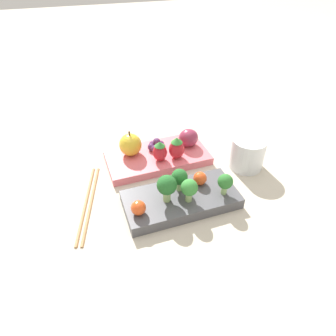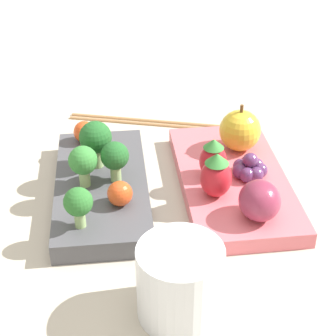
# 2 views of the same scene
# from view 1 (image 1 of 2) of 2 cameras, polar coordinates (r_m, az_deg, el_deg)

# --- Properties ---
(ground_plane) EXTENTS (4.00, 4.00, 0.00)m
(ground_plane) POSITION_cam_1_polar(r_m,az_deg,el_deg) (0.63, -0.89, -2.75)
(ground_plane) COLOR #BCB29E
(bento_box_savoury) EXTENTS (0.22, 0.11, 0.02)m
(bento_box_savoury) POSITION_cam_1_polar(r_m,az_deg,el_deg) (0.58, 2.47, -6.03)
(bento_box_savoury) COLOR #4C4C51
(bento_box_savoury) RESTS_ON ground_plane
(bento_box_fruit) EXTENTS (0.23, 0.13, 0.02)m
(bento_box_fruit) POSITION_cam_1_polar(r_m,az_deg,el_deg) (0.69, -2.07, 2.12)
(bento_box_fruit) COLOR #DB6670
(bento_box_fruit) RESTS_ON ground_plane
(broccoli_floret_0) EXTENTS (0.03, 0.03, 0.04)m
(broccoli_floret_0) POSITION_cam_1_polar(r_m,az_deg,el_deg) (0.56, 10.85, -2.67)
(broccoli_floret_0) COLOR #93B770
(broccoli_floret_0) RESTS_ON bento_box_savoury
(broccoli_floret_1) EXTENTS (0.04, 0.04, 0.06)m
(broccoli_floret_1) POSITION_cam_1_polar(r_m,az_deg,el_deg) (0.53, -0.23, -3.42)
(broccoli_floret_1) COLOR #93B770
(broccoli_floret_1) RESTS_ON bento_box_savoury
(broccoli_floret_2) EXTENTS (0.03, 0.03, 0.05)m
(broccoli_floret_2) POSITION_cam_1_polar(r_m,az_deg,el_deg) (0.56, 2.20, -1.83)
(broccoli_floret_2) COLOR #93B770
(broccoli_floret_2) RESTS_ON bento_box_savoury
(broccoli_floret_3) EXTENTS (0.03, 0.03, 0.05)m
(broccoli_floret_3) POSITION_cam_1_polar(r_m,az_deg,el_deg) (0.54, 4.07, -3.87)
(broccoli_floret_3) COLOR #93B770
(broccoli_floret_3) RESTS_ON bento_box_savoury
(cherry_tomato_0) EXTENTS (0.03, 0.03, 0.03)m
(cherry_tomato_0) POSITION_cam_1_polar(r_m,az_deg,el_deg) (0.59, 6.12, -1.98)
(cherry_tomato_0) COLOR #DB4C1E
(cherry_tomato_0) RESTS_ON bento_box_savoury
(cherry_tomato_1) EXTENTS (0.03, 0.03, 0.03)m
(cherry_tomato_1) POSITION_cam_1_polar(r_m,az_deg,el_deg) (0.53, -5.66, -7.56)
(cherry_tomato_1) COLOR #DB4C1E
(cherry_tomato_1) RESTS_ON bento_box_savoury
(apple) EXTENTS (0.05, 0.05, 0.06)m
(apple) POSITION_cam_1_polar(r_m,az_deg,el_deg) (0.67, -7.18, 4.44)
(apple) COLOR gold
(apple) RESTS_ON bento_box_fruit
(strawberry_0) EXTENTS (0.03, 0.03, 0.05)m
(strawberry_0) POSITION_cam_1_polar(r_m,az_deg,el_deg) (0.65, 1.65, 3.79)
(strawberry_0) COLOR red
(strawberry_0) RESTS_ON bento_box_fruit
(strawberry_1) EXTENTS (0.03, 0.03, 0.05)m
(strawberry_1) POSITION_cam_1_polar(r_m,az_deg,el_deg) (0.65, -1.56, 3.19)
(strawberry_1) COLOR red
(strawberry_1) RESTS_ON bento_box_fruit
(plum) EXTENTS (0.05, 0.04, 0.04)m
(plum) POSITION_cam_1_polar(r_m,az_deg,el_deg) (0.70, 3.92, 5.76)
(plum) COLOR #892D47
(plum) RESTS_ON bento_box_fruit
(grape_cluster) EXTENTS (0.04, 0.04, 0.03)m
(grape_cluster) POSITION_cam_1_polar(r_m,az_deg,el_deg) (0.69, -2.16, 4.30)
(grape_cluster) COLOR #562D5B
(grape_cluster) RESTS_ON bento_box_fruit
(drinking_cup) EXTENTS (0.07, 0.07, 0.07)m
(drinking_cup) POSITION_cam_1_polar(r_m,az_deg,el_deg) (0.68, 14.83, 2.78)
(drinking_cup) COLOR silver
(drinking_cup) RESTS_ON ground_plane
(chopsticks_pair) EXTENTS (0.07, 0.21, 0.01)m
(chopsticks_pair) POSITION_cam_1_polar(r_m,az_deg,el_deg) (0.60, -14.93, -6.28)
(chopsticks_pair) COLOR #A37547
(chopsticks_pair) RESTS_ON ground_plane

